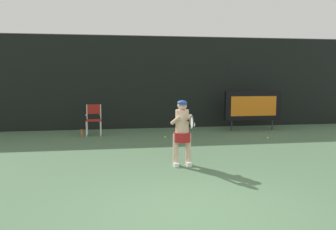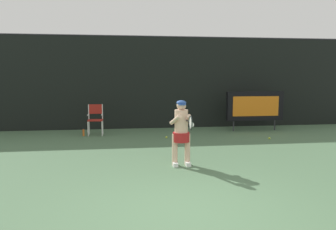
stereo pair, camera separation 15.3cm
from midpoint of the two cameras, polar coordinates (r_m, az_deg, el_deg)
name	(u,v)px [view 1 (the left image)]	position (r m, az deg, el deg)	size (l,w,h in m)	color
ground	(198,221)	(5.06, 4.21, -17.67)	(18.00, 22.00, 0.03)	#4A6A4A
backdrop_screen	(145,83)	(13.22, -4.30, 5.52)	(18.00, 0.12, 3.66)	black
scoreboard	(253,106)	(13.05, 14.05, 1.53)	(2.20, 0.21, 1.50)	black
umpire_chair	(94,118)	(11.98, -13.02, -0.47)	(0.52, 0.44, 1.08)	white
water_bottle	(82,133)	(11.92, -14.97, -2.97)	(0.07, 0.07, 0.27)	#CD6123
tennis_player	(182,130)	(7.68, 1.89, -2.54)	(0.54, 0.62, 1.53)	white
tennis_racket	(192,123)	(7.14, 3.50, -1.34)	(0.03, 0.60, 0.31)	black
tennis_ball_loose	(165,137)	(11.15, -0.87, -3.86)	(0.07, 0.07, 0.07)	#CCDB3D
tennis_ball_spare	(268,138)	(11.51, 16.43, -3.81)	(0.07, 0.07, 0.07)	#CCDB3D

